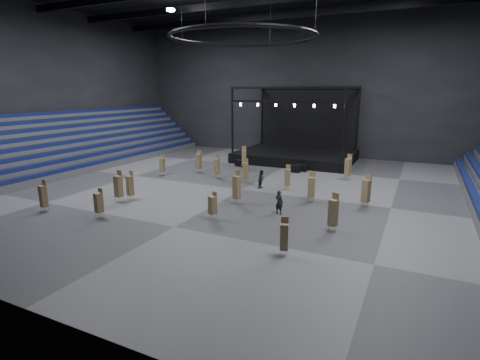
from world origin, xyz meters
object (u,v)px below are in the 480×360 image
at_px(chair_stack_4, 311,187).
at_px(chair_stack_12, 284,236).
at_px(chair_stack_14, 130,185).
at_px(flight_case_left, 240,163).
at_px(chair_stack_9, 333,212).
at_px(chair_stack_5, 213,205).
at_px(chair_stack_16, 244,158).
at_px(chair_stack_3, 217,166).
at_px(chair_stack_0, 199,161).
at_px(chair_stack_1, 118,186).
at_px(stage, 298,149).
at_px(chair_stack_15, 246,170).
at_px(chair_stack_6, 348,167).
at_px(flight_case_mid, 301,168).
at_px(chair_stack_2, 99,202).
at_px(chair_stack_7, 366,190).
at_px(chair_stack_13, 287,177).
at_px(flight_case_right, 294,169).
at_px(chair_stack_11, 237,187).
at_px(chair_stack_8, 43,196).
at_px(man_center, 279,202).
at_px(chair_stack_10, 162,165).
at_px(crew_member, 262,179).

xyz_separation_m(chair_stack_4, chair_stack_12, (1.34, -10.33, -0.17)).
bearing_deg(chair_stack_14, flight_case_left, 98.86).
bearing_deg(chair_stack_9, chair_stack_5, -154.35).
bearing_deg(chair_stack_16, chair_stack_3, -120.94).
height_order(chair_stack_0, chair_stack_1, chair_stack_1).
height_order(stage, chair_stack_15, stage).
height_order(chair_stack_4, chair_stack_6, chair_stack_6).
height_order(chair_stack_5, chair_stack_12, chair_stack_12).
relative_size(flight_case_mid, chair_stack_3, 0.50).
bearing_deg(chair_stack_2, flight_case_left, 101.72).
height_order(chair_stack_1, chair_stack_15, chair_stack_1).
height_order(chair_stack_5, chair_stack_6, chair_stack_6).
relative_size(chair_stack_1, chair_stack_7, 0.99).
height_order(flight_case_mid, chair_stack_13, chair_stack_13).
relative_size(chair_stack_6, chair_stack_16, 0.98).
bearing_deg(chair_stack_12, chair_stack_4, 80.78).
height_order(chair_stack_0, chair_stack_14, chair_stack_0).
xyz_separation_m(flight_case_right, chair_stack_15, (-2.81, -6.54, 0.83)).
bearing_deg(flight_case_mid, chair_stack_7, -51.73).
bearing_deg(chair_stack_5, chair_stack_11, 113.46).
bearing_deg(chair_stack_11, chair_stack_13, 80.76).
bearing_deg(chair_stack_2, chair_stack_15, 84.73).
xyz_separation_m(chair_stack_2, chair_stack_8, (-4.76, -0.73, 0.08)).
relative_size(chair_stack_8, chair_stack_16, 0.91).
relative_size(chair_stack_4, chair_stack_6, 0.96).
bearing_deg(chair_stack_5, chair_stack_12, -6.67).
bearing_deg(stage, chair_stack_0, -122.44).
xyz_separation_m(flight_case_right, chair_stack_13, (1.68, -7.26, 0.78)).
bearing_deg(man_center, chair_stack_11, 0.99).
height_order(stage, chair_stack_3, stage).
distance_m(chair_stack_4, chair_stack_11, 5.95).
bearing_deg(chair_stack_6, chair_stack_2, -104.98).
xyz_separation_m(chair_stack_6, chair_stack_10, (-17.90, -6.46, -0.20)).
xyz_separation_m(stage, chair_stack_11, (1.38, -20.28, -0.08)).
bearing_deg(flight_case_left, chair_stack_4, -42.63).
bearing_deg(chair_stack_8, chair_stack_11, 39.06).
relative_size(chair_stack_9, crew_member, 1.48).
xyz_separation_m(flight_case_left, chair_stack_15, (3.93, -6.88, 0.83)).
xyz_separation_m(flight_case_left, chair_stack_2, (-1.00, -20.59, 0.75)).
distance_m(stage, chair_stack_4, 18.60).
distance_m(flight_case_mid, chair_stack_16, 6.45).
bearing_deg(flight_case_left, chair_stack_13, -42.06).
relative_size(flight_case_mid, chair_stack_10, 0.55).
bearing_deg(chair_stack_4, chair_stack_11, -157.38).
height_order(chair_stack_4, chair_stack_11, chair_stack_11).
bearing_deg(chair_stack_10, chair_stack_14, -84.29).
xyz_separation_m(chair_stack_1, chair_stack_7, (18.00, 7.13, 0.01)).
relative_size(chair_stack_4, chair_stack_8, 1.04).
distance_m(chair_stack_0, chair_stack_13, 11.41).
height_order(chair_stack_1, chair_stack_2, chair_stack_1).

